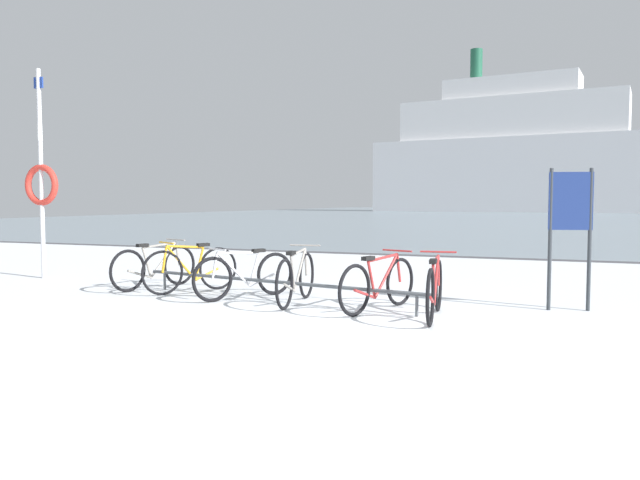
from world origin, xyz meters
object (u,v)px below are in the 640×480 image
object	(u,v)px
bicycle_2	(245,275)
bicycle_3	(296,278)
bicycle_4	(379,284)
ferry_ship	(515,156)
bicycle_1	(191,269)
info_sign	(570,215)
bicycle_5	(435,289)
rescue_post	(41,180)
bicycle_0	(155,267)

from	to	relation	value
bicycle_2	bicycle_3	world-z (taller)	bicycle_3
bicycle_3	bicycle_4	world-z (taller)	bicycle_3
bicycle_2	ferry_ship	bearing A→B (deg)	91.25
bicycle_1	info_sign	bearing A→B (deg)	4.76
bicycle_3	info_sign	bearing A→B (deg)	13.18
bicycle_2	bicycle_5	xyz separation A→B (m)	(2.89, -0.51, 0.01)
rescue_post	ferry_ship	world-z (taller)	ferry_ship
ferry_ship	bicycle_0	bearing A→B (deg)	-90.19
bicycle_1	ferry_ship	size ratio (longest dim) A/B	0.04
bicycle_4	ferry_ship	distance (m)	75.01
bicycle_0	info_sign	distance (m)	6.35
bicycle_0	bicycle_5	size ratio (longest dim) A/B	0.99
bicycle_3	ferry_ship	distance (m)	74.85
info_sign	ferry_ship	bearing A→B (deg)	94.68
rescue_post	bicycle_3	bearing A→B (deg)	-9.13
bicycle_0	bicycle_2	world-z (taller)	bicycle_0
bicycle_3	bicycle_4	bearing A→B (deg)	-4.99
bicycle_1	bicycle_2	world-z (taller)	bicycle_1
info_sign	bicycle_1	bearing A→B (deg)	-175.24
bicycle_0	bicycle_4	distance (m)	4.03
bicycle_4	rescue_post	xyz separation A→B (m)	(-6.73, 0.99, 1.47)
bicycle_1	bicycle_4	bearing A→B (deg)	-8.49
bicycle_3	bicycle_5	xyz separation A→B (m)	(2.00, -0.37, -0.00)
info_sign	bicycle_4	bearing A→B (deg)	-157.98
bicycle_2	bicycle_5	size ratio (longest dim) A/B	0.91
info_sign	rescue_post	size ratio (longest dim) A/B	0.48
bicycle_3	rescue_post	size ratio (longest dim) A/B	0.44
bicycle_3	rescue_post	distance (m)	5.76
bicycle_3	bicycle_4	xyz separation A→B (m)	(1.22, -0.11, -0.01)
bicycle_5	ferry_ship	xyz separation A→B (m)	(-4.51, 74.88, 6.68)
bicycle_2	bicycle_4	size ratio (longest dim) A/B	0.94
bicycle_0	bicycle_1	bearing A→B (deg)	-11.09
bicycle_5	ferry_ship	bearing A→B (deg)	93.45
bicycle_0	bicycle_4	world-z (taller)	bicycle_0
info_sign	rescue_post	bearing A→B (deg)	179.62
bicycle_4	rescue_post	bearing A→B (deg)	171.62
bicycle_0	bicycle_3	distance (m)	2.81
bicycle_4	info_sign	xyz separation A→B (m)	(2.30, 0.93, 0.90)
bicycle_2	bicycle_4	bearing A→B (deg)	-6.75
bicycle_1	bicycle_5	xyz separation A→B (m)	(3.97, -0.74, -0.01)
rescue_post	ferry_ship	xyz separation A→B (m)	(3.00, 73.63, 5.22)
bicycle_1	rescue_post	distance (m)	3.86
bicycle_2	bicycle_5	bearing A→B (deg)	-10.06
bicycle_3	ferry_ship	xyz separation A→B (m)	(-2.51, 74.51, 6.67)
bicycle_1	bicycle_4	world-z (taller)	bicycle_1
info_sign	ferry_ship	world-z (taller)	ferry_ship
bicycle_2	bicycle_4	distance (m)	2.12
bicycle_5	bicycle_4	bearing A→B (deg)	161.43
bicycle_2	info_sign	bearing A→B (deg)	8.79
bicycle_3	rescue_post	world-z (taller)	rescue_post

